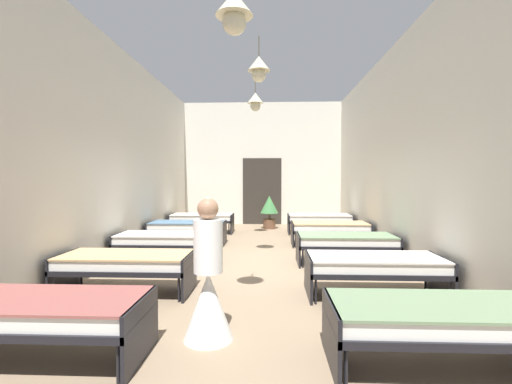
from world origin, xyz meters
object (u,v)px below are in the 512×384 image
object	(u,v)px
bed_left_row_1	(126,263)
bed_right_row_1	(374,265)
nurse_near_aisle	(208,289)
bed_left_row_2	(165,240)
bed_right_row_0	(438,319)
bed_left_row_3	(188,227)
bed_left_row_0	(42,312)
bed_left_row_4	(202,218)
potted_plant	(269,208)
bed_right_row_4	(319,219)
bed_right_row_2	(346,241)
bed_right_row_3	(330,228)

from	to	relation	value
bed_left_row_1	bed_right_row_1	world-z (taller)	same
bed_right_row_1	nurse_near_aisle	xyz separation A→B (m)	(-2.11, -1.43, 0.09)
bed_left_row_2	bed_right_row_0	bearing A→B (deg)	-46.74
bed_left_row_3	bed_left_row_0	bearing A→B (deg)	-90.00
bed_left_row_4	potted_plant	xyz separation A→B (m)	(2.06, 0.98, 0.23)
nurse_near_aisle	potted_plant	xyz separation A→B (m)	(0.59, 8.10, 0.14)
bed_left_row_1	bed_right_row_4	world-z (taller)	same
bed_right_row_2	potted_plant	size ratio (longest dim) A/B	1.74
bed_left_row_1	potted_plant	size ratio (longest dim) A/B	1.74
bed_left_row_2	nurse_near_aisle	bearing A→B (deg)	-66.28
bed_left_row_0	bed_right_row_3	bearing A→B (deg)	57.89
bed_left_row_0	nurse_near_aisle	bearing A→B (deg)	17.85
bed_right_row_3	bed_left_row_4	world-z (taller)	same
bed_right_row_3	potted_plant	xyz separation A→B (m)	(-1.52, 2.88, 0.23)
bed_right_row_1	nurse_near_aisle	bearing A→B (deg)	-145.94
bed_right_row_0	bed_left_row_1	bearing A→B (deg)	152.02
bed_right_row_1	bed_right_row_3	distance (m)	3.80
bed_left_row_2	bed_right_row_3	world-z (taller)	same
bed_left_row_4	potted_plant	world-z (taller)	potted_plant
bed_right_row_1	bed_left_row_3	bearing A→B (deg)	133.26
bed_right_row_0	bed_right_row_4	size ratio (longest dim) A/B	1.00
bed_right_row_1	bed_left_row_2	distance (m)	4.05
bed_left_row_0	bed_right_row_1	world-z (taller)	same
nurse_near_aisle	bed_left_row_0	bearing A→B (deg)	34.17
bed_right_row_2	bed_left_row_3	world-z (taller)	same
bed_right_row_3	potted_plant	world-z (taller)	potted_plant
bed_right_row_0	bed_left_row_3	bearing A→B (deg)	122.11
bed_right_row_0	bed_left_row_1	size ratio (longest dim) A/B	1.00
bed_left_row_0	bed_left_row_3	xyz separation A→B (m)	(0.00, 5.70, 0.00)
bed_left_row_4	bed_right_row_0	bearing A→B (deg)	-64.80
bed_right_row_0	nurse_near_aisle	world-z (taller)	nurse_near_aisle
bed_right_row_0	nurse_near_aisle	bearing A→B (deg)	167.43
bed_left_row_1	bed_right_row_1	size ratio (longest dim) A/B	1.00
bed_right_row_2	potted_plant	distance (m)	5.02
bed_left_row_0	bed_right_row_1	bearing A→B (deg)	27.98
bed_right_row_4	potted_plant	world-z (taller)	potted_plant
bed_left_row_1	potted_plant	distance (m)	6.99
bed_left_row_4	bed_right_row_3	bearing A→B (deg)	-27.98
bed_right_row_1	bed_left_row_3	size ratio (longest dim) A/B	1.00
bed_left_row_3	potted_plant	bearing A→B (deg)	54.41
bed_left_row_3	nurse_near_aisle	xyz separation A→B (m)	(1.46, -5.23, 0.09)
bed_right_row_0	bed_left_row_4	distance (m)	8.40
bed_right_row_0	bed_right_row_4	distance (m)	7.60
nurse_near_aisle	bed_right_row_3	bearing A→B (deg)	-95.69
bed_right_row_0	potted_plant	world-z (taller)	potted_plant
bed_left_row_2	bed_right_row_3	bearing A→B (deg)	27.98
bed_left_row_1	bed_left_row_3	distance (m)	3.80
bed_right_row_2	bed_left_row_4	world-z (taller)	same
bed_right_row_3	bed_left_row_2	bearing A→B (deg)	-152.02
bed_left_row_2	bed_left_row_3	world-z (taller)	same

